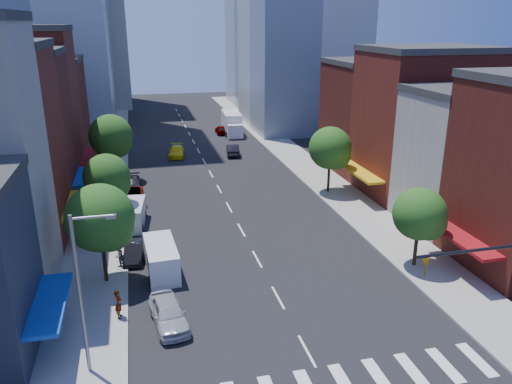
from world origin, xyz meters
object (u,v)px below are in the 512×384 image
cargo_van_far (133,215)px  taxi (176,151)px  parked_car_front (169,313)px  pedestrian_far (119,256)px  pedestrian_near (119,304)px  cargo_van_near (161,259)px  traffic_car_oncoming (233,149)px  traffic_car_far (221,130)px  parked_car_third (132,196)px  parked_car_rear (132,184)px  parked_car_second (134,251)px  box_truck (232,124)px

cargo_van_far → taxi: size_ratio=1.04×
parked_car_front → pedestrian_far: bearing=102.2°
pedestrian_near → parked_car_front: bearing=-106.5°
pedestrian_near → cargo_van_near: bearing=-20.8°
traffic_car_oncoming → pedestrian_near: (-14.89, -38.58, 0.32)m
parked_car_front → traffic_car_far: bearing=69.1°
parked_car_third → parked_car_rear: bearing=88.2°
traffic_car_far → parked_car_second: bearing=73.3°
parked_car_second → cargo_van_near: size_ratio=0.73×
parked_car_second → traffic_car_far: 46.58m
parked_car_front → pedestrian_near: (-3.00, 1.34, 0.30)m
parked_car_second → cargo_van_far: 7.03m
parked_car_third → cargo_van_far: bearing=-92.0°
taxi → parked_car_third: bearing=-101.7°
parked_car_third → parked_car_second: bearing=-91.8°
parked_car_front → box_truck: 55.53m
parked_car_front → parked_car_third: size_ratio=0.91×
parked_car_third → traffic_car_oncoming: traffic_car_oncoming is taller
parked_car_front → traffic_car_oncoming: bearing=65.7°
cargo_van_near → traffic_car_far: (12.69, 47.14, -0.44)m
taxi → box_truck: 16.38m
parked_car_rear → box_truck: 30.88m
cargo_van_near → parked_car_third: bearing=93.8°
parked_car_front → cargo_van_near: cargo_van_near is taller
traffic_car_far → parked_car_rear: bearing=62.7°
parked_car_rear → taxi: (6.13, 13.43, 0.04)m
cargo_van_far → pedestrian_near: 15.58m
parked_car_third → cargo_van_near: cargo_van_near is taller
taxi → pedestrian_near: pedestrian_near is taller
parked_car_third → cargo_van_near: (2.01, -16.15, 0.40)m
box_truck → parked_car_third: bearing=-114.7°
parked_car_front → cargo_van_far: bearing=89.1°
parked_car_second → cargo_van_far: cargo_van_far is taller
parked_car_front → cargo_van_near: (0.01, 6.92, 0.32)m
taxi → parked_car_second: bearing=-94.0°
parked_car_front → cargo_van_far: size_ratio=0.92×
parked_car_second → pedestrian_far: (-1.11, -1.30, 0.33)m
box_truck → taxi: bearing=-125.7°
parked_car_rear → cargo_van_near: size_ratio=0.86×
cargo_van_far → parked_car_third: bearing=96.4°
pedestrian_near → pedestrian_far: size_ratio=1.14×
taxi → pedestrian_near: bearing=-93.0°
parked_car_second → parked_car_third: parked_car_third is taller
box_truck → pedestrian_far: size_ratio=5.26×
taxi → cargo_van_far: bearing=-97.1°
cargo_van_near → cargo_van_far: 10.17m
parked_car_second → traffic_car_far: traffic_car_far is taller
cargo_van_far → taxi: bearing=82.2°
taxi → pedestrian_far: (-7.24, -32.38, 0.27)m
parked_car_rear → traffic_car_oncoming: bearing=44.6°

